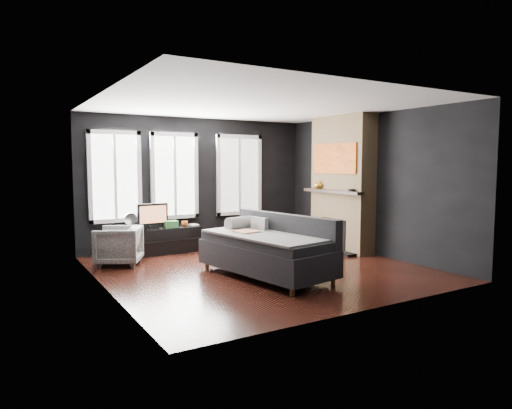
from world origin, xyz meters
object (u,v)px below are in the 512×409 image
sofa (266,246)px  book (190,220)px  monitor (153,214)px  mantel_vase (318,185)px  armchair (119,244)px  media_console (164,240)px  mug (185,223)px

sofa → book: sofa is taller
sofa → monitor: size_ratio=3.64×
sofa → monitor: monitor is taller
sofa → mantel_vase: (2.25, 1.55, 0.84)m
mantel_vase → sofa: bearing=-145.5°
armchair → book: size_ratio=3.52×
sofa → book: size_ratio=10.63×
monitor → book: 0.81m
sofa → mantel_vase: size_ratio=12.16×
armchair → media_console: 1.18m
armchair → mantel_vase: bearing=110.5°
mug → book: (0.13, 0.04, 0.04)m
sofa → mug: bearing=86.9°
sofa → media_console: 2.71m
mug → book: size_ratio=0.61×
sofa → book: bearing=84.0°
mug → media_console: bearing=-179.8°
armchair → mantel_vase: 4.14m
book → mantel_vase: bearing=-24.3°
book → mantel_vase: (2.41, -1.09, 0.71)m
mantel_vase → monitor: bearing=161.8°
sofa → mug: size_ratio=17.32×
sofa → media_console: size_ratio=1.52×
mantel_vase → book: bearing=155.7°
sofa → armchair: 2.67m
armchair → media_console: size_ratio=0.50×
armchair → media_console: (1.02, 0.59, -0.12)m
media_console → mantel_vase: (2.98, -1.05, 1.07)m
sofa → armchair: bearing=121.6°
book → armchair: bearing=-158.5°
monitor → mantel_vase: 3.40m
media_console → mug: (0.44, 0.00, 0.32)m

